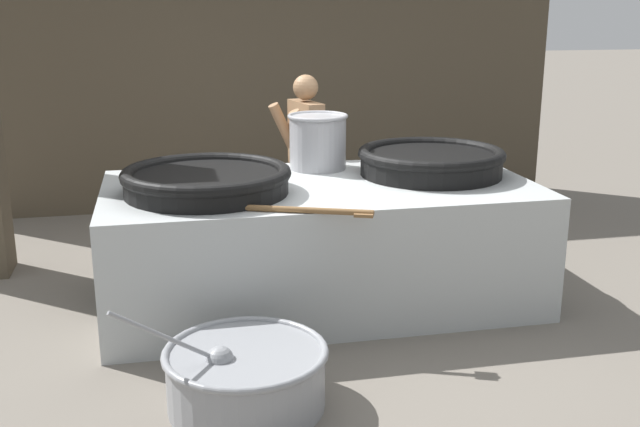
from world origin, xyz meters
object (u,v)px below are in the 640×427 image
(giant_wok_far, at_px, (431,160))
(stock_pot, at_px, (318,141))
(cook, at_px, (305,158))
(giant_wok_near, at_px, (207,180))
(prep_bowl_vegetables, at_px, (246,374))

(giant_wok_far, xyz_separation_m, stock_pot, (-0.80, 0.41, 0.11))
(stock_pot, xyz_separation_m, cook, (0.02, 0.66, -0.27))
(giant_wok_near, bearing_deg, prep_bowl_vegetables, -86.04)
(giant_wok_near, relative_size, stock_pot, 2.45)
(giant_wok_near, distance_m, giant_wok_far, 1.75)
(stock_pot, bearing_deg, giant_wok_near, -144.89)
(stock_pot, relative_size, cook, 0.30)
(giant_wok_far, bearing_deg, stock_pot, 152.97)
(stock_pot, bearing_deg, prep_bowl_vegetables, -112.67)
(stock_pot, distance_m, prep_bowl_vegetables, 2.36)
(cook, bearing_deg, prep_bowl_vegetables, 59.61)
(giant_wok_far, height_order, stock_pot, stock_pot)
(giant_wok_near, relative_size, giant_wok_far, 1.04)
(giant_wok_far, distance_m, prep_bowl_vegetables, 2.42)
(cook, xyz_separation_m, prep_bowl_vegetables, (-0.86, -2.66, -0.67))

